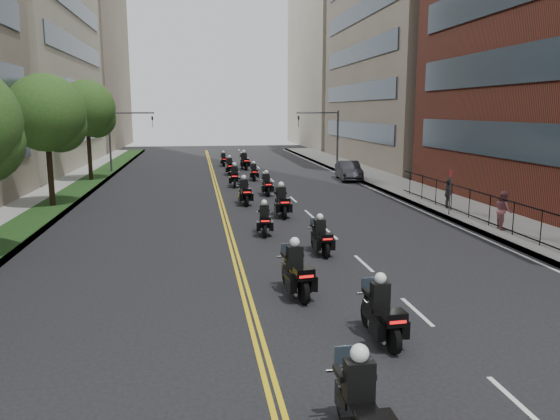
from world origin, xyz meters
The scene contains 27 objects.
ground centered at (0.00, 0.00, 0.00)m, with size 160.00×160.00×0.00m, color black.
sidewalk_right centered at (12.00, 25.00, 0.07)m, with size 4.00×90.00×0.15m, color gray.
sidewalk_left centered at (-12.00, 25.00, 0.07)m, with size 4.00×90.00×0.15m, color gray.
grass_strip centered at (-11.20, 25.00, 0.17)m, with size 2.00×90.00×0.04m, color #193513.
building_right_tan centered at (21.48, 48.00, 15.00)m, with size 15.11×28.00×30.00m.
building_right_far centered at (21.50, 78.00, 13.00)m, with size 15.00×28.00×26.00m, color #9F9780.
building_left_far centered at (-22.00, 78.00, 13.00)m, with size 16.00×28.00×26.00m, color #746955.
iron_fence centered at (11.00, 12.00, 0.90)m, with size 0.05×28.00×1.50m.
street_trees centered at (-11.05, 18.61, 5.13)m, with size 4.40×38.40×7.98m.
traffic_signal_right centered at (9.54, 42.00, 3.70)m, with size 4.09×0.20×5.60m.
traffic_signal_left centered at (-9.54, 42.00, 3.70)m, with size 4.09×0.20×5.60m.
motorcycle_0 centered at (-0.29, -1.00, 0.73)m, with size 0.57×2.51×1.86m.
motorcycle_1 centered at (1.54, 3.27, 0.68)m, with size 0.59×2.32×1.71m.
motorcycle_2 centered at (0.07, 6.88, 0.71)m, with size 0.73×2.45×1.81m.
motorcycle_3 centered at (1.92, 11.62, 0.63)m, with size 0.57×2.18×1.61m.
motorcycle_4 centered at (0.15, 15.40, 0.63)m, with size 0.57×2.16×1.59m.
motorcycle_5 centered at (1.58, 19.50, 0.74)m, with size 0.58×2.53×1.87m.
motorcycle_6 centered at (-0.06, 23.58, 0.71)m, with size 0.64×2.42×1.79m.
motorcycle_7 centered at (1.74, 27.04, 0.66)m, with size 0.53×2.27×1.68m.
motorcycle_8 centered at (-0.08, 31.53, 0.71)m, with size 0.64×2.44×1.80m.
motorcycle_9 centered at (1.72, 35.03, 0.62)m, with size 0.49×2.12×1.56m.
motorcycle_10 centered at (0.02, 39.17, 0.69)m, with size 0.55×2.36×1.74m.
motorcycle_11 centered at (1.68, 43.35, 0.74)m, with size 0.73×2.55×1.88m.
motorcycle_12 centered at (-0.13, 47.03, 0.61)m, with size 0.49×2.11×1.56m.
parked_sedan centered at (9.40, 34.05, 0.77)m, with size 1.62×4.66×1.53m, color black.
pedestrian_b centered at (11.20, 14.15, 1.05)m, with size 0.88×0.68×1.80m, color #955156.
pedestrian_c centered at (11.20, 19.83, 0.98)m, with size 0.97×0.40×1.66m, color #3B3C42.
Camera 1 is at (-2.85, -8.90, 5.61)m, focal length 35.00 mm.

